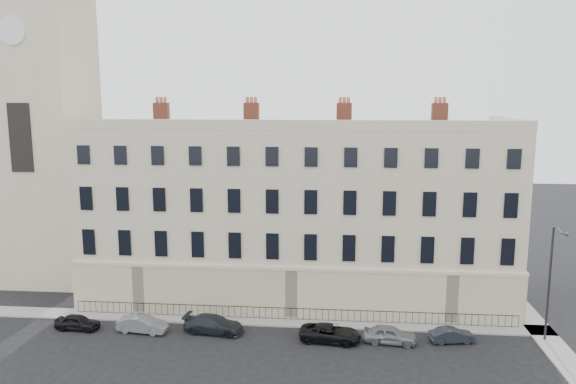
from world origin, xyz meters
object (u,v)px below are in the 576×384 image
object	(u,v)px
car_f	(452,335)
car_d	(330,333)
streetlamp	(551,279)
car_a	(77,322)
car_c	(214,324)
car_b	(143,324)
car_e	(390,335)

from	to	relation	value
car_f	car_d	bearing A→B (deg)	84.30
car_f	streetlamp	xyz separation A→B (m)	(6.80, 0.72, 4.19)
car_a	car_f	distance (m)	28.01
streetlamp	car_d	bearing A→B (deg)	-164.02
car_c	car_b	bearing A→B (deg)	101.16
car_d	car_f	world-z (taller)	car_d
car_b	streetlamp	world-z (taller)	streetlamp
car_a	streetlamp	xyz separation A→B (m)	(34.81, 0.96, 4.15)
car_c	car_a	bearing A→B (deg)	99.13
car_e	car_f	distance (m)	4.53
streetlamp	car_b	bearing A→B (deg)	-167.01
streetlamp	car_f	bearing A→B (deg)	-162.80
car_b	streetlamp	size ratio (longest dim) A/B	0.44
car_c	streetlamp	size ratio (longest dim) A/B	0.53
car_b	car_e	bearing A→B (deg)	-84.58
car_e	car_a	bearing A→B (deg)	95.55
car_c	streetlamp	distance (m)	24.67
car_e	car_f	xyz separation A→B (m)	(4.49, 0.52, -0.11)
car_b	car_d	bearing A→B (deg)	-85.16
car_c	car_d	world-z (taller)	car_c
car_a	car_d	bearing A→B (deg)	-87.61
car_b	car_c	size ratio (longest dim) A/B	0.83
car_e	streetlamp	distance (m)	12.07
car_d	car_e	xyz separation A→B (m)	(4.28, 0.08, 0.03)
car_d	car_f	size ratio (longest dim) A/B	1.37
car_a	car_c	distance (m)	10.49
car_c	car_e	size ratio (longest dim) A/B	1.20
car_a	car_c	xyz separation A→B (m)	(10.49, 0.36, 0.08)
car_a	car_e	world-z (taller)	car_e
car_c	car_f	world-z (taller)	car_c
car_a	car_e	size ratio (longest dim) A/B	0.89
car_a	streetlamp	world-z (taller)	streetlamp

